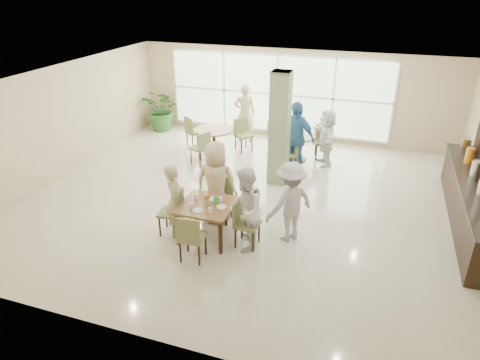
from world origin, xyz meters
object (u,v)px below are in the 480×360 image
(round_table_left, at_px, (214,135))
(teen_far, at_px, (216,183))
(main_table, at_px, (207,208))
(buffet_counter, at_px, (471,200))
(adult_a, at_px, (295,137))
(potted_plant, at_px, (162,110))
(teen_left, at_px, (175,200))
(adult_b, at_px, (326,137))
(adult_standing, at_px, (245,113))
(teen_standing, at_px, (290,202))
(round_table_right, at_px, (297,141))
(teen_right, at_px, (245,210))

(round_table_left, distance_m, teen_far, 3.83)
(round_table_left, bearing_deg, main_table, -69.81)
(buffet_counter, xyz_separation_m, adult_a, (-4.06, 1.47, 0.40))
(potted_plant, relative_size, teen_far, 0.80)
(main_table, xyz_separation_m, teen_left, (-0.66, -0.06, 0.09))
(main_table, relative_size, adult_b, 0.67)
(main_table, height_order, potted_plant, potted_plant)
(main_table, distance_m, adult_standing, 5.61)
(potted_plant, bearing_deg, teen_standing, -43.18)
(teen_left, height_order, adult_b, adult_b)
(buffet_counter, height_order, teen_left, buffet_counter)
(main_table, height_order, adult_a, adult_a)
(round_table_left, height_order, round_table_right, same)
(teen_left, bearing_deg, adult_a, -39.25)
(teen_left, relative_size, adult_b, 0.97)
(teen_far, height_order, teen_standing, teen_far)
(teen_far, bearing_deg, adult_standing, -82.33)
(round_table_left, distance_m, potted_plant, 2.82)
(teen_right, distance_m, adult_standing, 5.88)
(adult_standing, bearing_deg, adult_a, 119.75)
(main_table, height_order, adult_b, adult_b)
(potted_plant, xyz_separation_m, teen_standing, (5.51, -5.17, 0.11))
(main_table, relative_size, teen_far, 0.59)
(main_table, distance_m, adult_a, 3.86)
(round_table_right, bearing_deg, adult_a, -82.36)
(main_table, height_order, round_table_left, same)
(adult_a, xyz_separation_m, adult_b, (0.71, 0.77, -0.18))
(round_table_left, distance_m, teen_standing, 4.86)
(potted_plant, bearing_deg, teen_right, -50.19)
(round_table_right, relative_size, adult_a, 0.56)
(potted_plant, distance_m, adult_a, 5.29)
(adult_b, bearing_deg, teen_left, -49.75)
(main_table, relative_size, adult_standing, 0.57)
(teen_right, bearing_deg, buffet_counter, 105.10)
(teen_left, bearing_deg, teen_far, -53.50)
(buffet_counter, bearing_deg, teen_right, -150.74)
(potted_plant, bearing_deg, teen_far, -51.81)
(main_table, bearing_deg, potted_plant, 125.16)
(main_table, distance_m, adult_b, 4.79)
(potted_plant, relative_size, teen_right, 0.86)
(round_table_right, bearing_deg, buffet_counter, -28.58)
(teen_standing, xyz_separation_m, adult_b, (0.11, 4.01, -0.04))
(main_table, height_order, adult_standing, adult_standing)
(adult_standing, bearing_deg, teen_far, 83.06)
(teen_standing, bearing_deg, adult_b, -142.36)
(round_table_left, height_order, buffet_counter, buffet_counter)
(round_table_right, relative_size, buffet_counter, 0.23)
(teen_far, xyz_separation_m, adult_standing, (-0.94, 4.80, 0.02))
(main_table, xyz_separation_m, adult_standing, (-1.03, 5.51, 0.24))
(teen_standing, bearing_deg, teen_left, -36.78)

